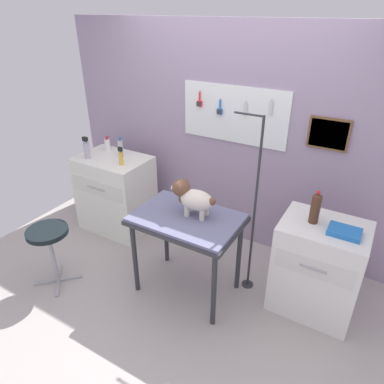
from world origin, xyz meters
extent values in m
cube|color=#ADA59F|center=(0.00, 0.00, -0.02)|extent=(4.40, 4.00, 0.04)
cube|color=#9A87A2|center=(0.00, 1.28, 1.15)|extent=(4.00, 0.06, 2.30)
cube|color=white|center=(0.04, 1.24, 1.43)|extent=(1.12, 0.02, 0.56)
cylinder|color=gray|center=(-0.34, 1.23, 1.63)|extent=(0.01, 0.02, 0.01)
cylinder|color=red|center=(-0.34, 1.22, 1.57)|extent=(0.02, 0.02, 0.09)
cube|color=red|center=(-0.34, 1.22, 1.50)|extent=(0.06, 0.02, 0.06)
cube|color=#333338|center=(-0.34, 1.21, 1.50)|extent=(0.05, 0.01, 0.05)
cylinder|color=gray|center=(-0.11, 1.23, 1.58)|extent=(0.01, 0.02, 0.01)
cylinder|color=blue|center=(-0.11, 1.22, 1.52)|extent=(0.02, 0.02, 0.09)
cube|color=blue|center=(-0.11, 1.22, 1.45)|extent=(0.06, 0.02, 0.06)
cube|color=#333338|center=(-0.11, 1.21, 1.45)|extent=(0.05, 0.01, 0.05)
cylinder|color=gray|center=(0.16, 1.23, 1.58)|extent=(0.01, 0.02, 0.01)
cube|color=silver|center=(0.16, 1.22, 1.51)|extent=(0.03, 0.01, 0.13)
cylinder|color=gray|center=(0.41, 1.23, 1.63)|extent=(0.01, 0.02, 0.01)
cube|color=silver|center=(0.41, 1.22, 1.55)|extent=(0.03, 0.01, 0.13)
cube|color=brown|center=(0.95, 1.24, 1.39)|extent=(0.35, 0.02, 0.29)
cube|color=tan|center=(0.95, 1.23, 1.39)|extent=(0.32, 0.01, 0.25)
cylinder|color=#2D2D33|center=(-0.30, -0.02, 0.37)|extent=(0.04, 0.04, 0.75)
cylinder|color=#2D2D33|center=(0.50, -0.02, 0.37)|extent=(0.04, 0.04, 0.75)
cylinder|color=#2D2D33|center=(-0.30, 0.48, 0.37)|extent=(0.04, 0.04, 0.75)
cylinder|color=#2D2D33|center=(0.50, 0.48, 0.37)|extent=(0.04, 0.04, 0.75)
cube|color=#2D2D33|center=(0.10, 0.23, 0.76)|extent=(0.92, 0.62, 0.03)
cube|color=slate|center=(0.10, 0.23, 0.79)|extent=(0.89, 0.60, 0.03)
cylinder|color=#2D2D33|center=(0.58, 0.56, 0.01)|extent=(0.11, 0.11, 0.01)
cylinder|color=#2D2D33|center=(0.58, 0.56, 0.83)|extent=(0.02, 0.02, 1.67)
cylinder|color=#2D2D33|center=(0.46, 0.56, 1.66)|extent=(0.24, 0.02, 0.02)
cylinder|color=beige|center=(0.09, 0.24, 0.86)|extent=(0.04, 0.04, 0.10)
cylinder|color=beige|center=(0.09, 0.33, 0.86)|extent=(0.04, 0.04, 0.10)
cylinder|color=beige|center=(0.23, 0.25, 0.86)|extent=(0.04, 0.04, 0.10)
cylinder|color=beige|center=(0.23, 0.34, 0.86)|extent=(0.04, 0.04, 0.10)
ellipsoid|color=beige|center=(0.16, 0.29, 0.96)|extent=(0.31, 0.21, 0.17)
ellipsoid|color=brown|center=(0.05, 0.29, 0.95)|extent=(0.11, 0.14, 0.09)
sphere|color=brown|center=(0.01, 0.28, 1.04)|extent=(0.15, 0.15, 0.15)
ellipsoid|color=beige|center=(-0.05, 0.28, 1.02)|extent=(0.07, 0.06, 0.05)
sphere|color=black|center=(-0.08, 0.28, 1.02)|extent=(0.02, 0.02, 0.02)
ellipsoid|color=brown|center=(0.03, 0.22, 1.05)|extent=(0.05, 0.04, 0.08)
ellipsoid|color=brown|center=(0.02, 0.35, 1.05)|extent=(0.05, 0.04, 0.08)
sphere|color=brown|center=(0.30, 0.30, 0.98)|extent=(0.06, 0.06, 0.06)
cube|color=silver|center=(-1.17, 0.73, 0.45)|extent=(0.80, 0.56, 0.90)
cube|color=silver|center=(-1.17, 0.45, 0.65)|extent=(0.70, 0.01, 0.18)
cylinder|color=#99999E|center=(-1.17, 0.44, 0.65)|extent=(0.24, 0.02, 0.02)
cube|color=silver|center=(1.16, 0.61, 0.43)|extent=(0.68, 0.52, 0.86)
cube|color=silver|center=(1.16, 0.34, 0.62)|extent=(0.60, 0.01, 0.17)
cylinder|color=#99999E|center=(1.16, 0.34, 0.62)|extent=(0.20, 0.02, 0.02)
cylinder|color=#9E9EA3|center=(-1.04, -0.33, 0.28)|extent=(0.04, 0.04, 0.56)
cube|color=#9E9EA3|center=(-0.96, -0.25, 0.01)|extent=(0.18, 0.18, 0.02)
cube|color=#9E9EA3|center=(-1.12, -0.25, 0.01)|extent=(0.18, 0.18, 0.02)
cube|color=#9E9EA3|center=(-1.12, -0.41, 0.01)|extent=(0.18, 0.18, 0.02)
cube|color=#9E9EA3|center=(-0.96, -0.41, 0.01)|extent=(0.18, 0.18, 0.02)
cylinder|color=black|center=(-1.04, -0.33, 0.59)|extent=(0.37, 0.37, 0.04)
cylinder|color=#B8BBBD|center=(-1.10, 0.81, 0.99)|extent=(0.06, 0.06, 0.19)
cylinder|color=#3874B6|center=(-1.10, 0.81, 1.10)|extent=(0.02, 0.02, 0.03)
cube|color=#3874B6|center=(-1.09, 0.81, 1.13)|extent=(0.03, 0.01, 0.01)
cylinder|color=gold|center=(-0.95, 0.64, 0.97)|extent=(0.05, 0.05, 0.13)
cylinder|color=gold|center=(-0.95, 0.64, 1.04)|extent=(0.02, 0.02, 0.02)
cube|color=black|center=(-0.95, 0.64, 1.08)|extent=(0.04, 0.03, 0.04)
cylinder|color=white|center=(-1.37, 0.88, 0.97)|extent=(0.06, 0.06, 0.13)
cylinder|color=red|center=(-1.37, 0.88, 1.05)|extent=(0.03, 0.03, 0.03)
cube|color=red|center=(-1.35, 0.88, 1.07)|extent=(0.03, 0.01, 0.01)
cylinder|color=#ADA8BD|center=(-1.39, 0.59, 0.99)|extent=(0.06, 0.06, 0.18)
cylinder|color=#ADA8BD|center=(-1.39, 0.59, 1.09)|extent=(0.03, 0.03, 0.02)
cube|color=black|center=(-1.39, 0.59, 1.12)|extent=(0.06, 0.03, 0.04)
cylinder|color=#4A2D1C|center=(1.05, 0.61, 0.97)|extent=(0.08, 0.08, 0.24)
cone|color=#4A2D1C|center=(1.05, 0.61, 1.10)|extent=(0.08, 0.08, 0.02)
cylinder|color=red|center=(1.05, 0.61, 1.12)|extent=(0.03, 0.03, 0.02)
cube|color=blue|center=(1.30, 0.56, 0.87)|extent=(0.24, 0.18, 0.04)
camera|label=1|loc=(1.40, -1.91, 2.38)|focal=32.54mm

